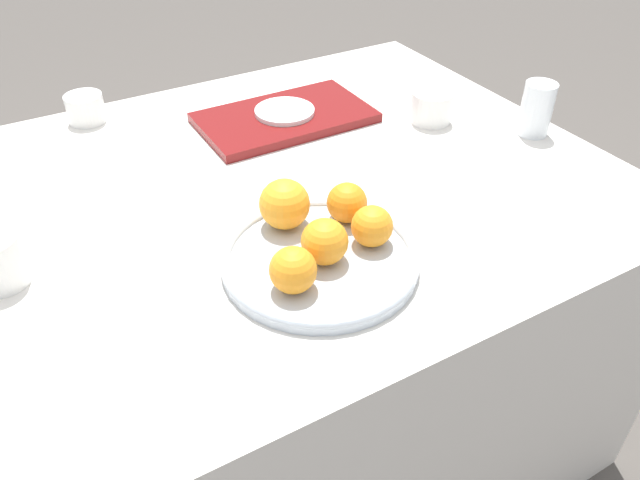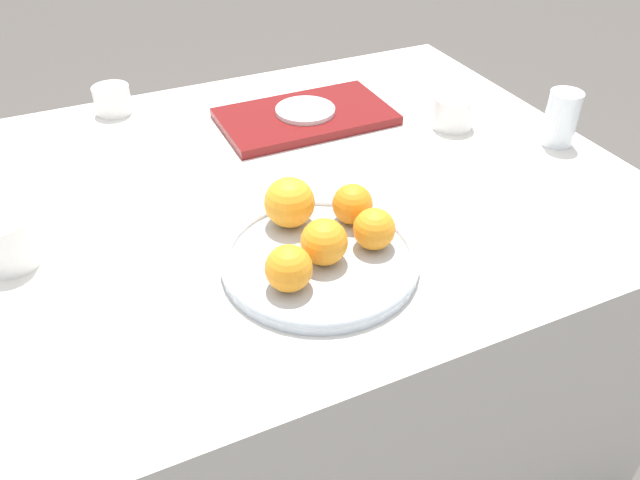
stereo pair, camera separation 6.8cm
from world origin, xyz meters
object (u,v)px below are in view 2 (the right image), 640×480
Objects in this scene: orange_1 at (352,204)px; water_glass at (561,118)px; side_plate at (305,110)px; cup_2 at (7,243)px; fruit_platter at (320,259)px; orange_0 at (374,229)px; serving_tray at (305,117)px; orange_4 at (289,202)px; orange_3 at (324,242)px; cup_1 at (453,112)px; orange_2 at (289,268)px; cup_0 at (112,100)px.

water_glass is (0.52, 0.09, 0.01)m from orange_1.
cup_2 reaches higher than side_plate.
fruit_platter is at bearing -143.78° from orange_1.
serving_tray is (0.09, 0.48, -0.04)m from orange_0.
cup_2 is at bearing -156.95° from side_plate.
orange_4 reaches higher than orange_0.
orange_4 is at bearing 94.87° from orange_3.
orange_3 is (-0.09, -0.00, 0.00)m from orange_0.
orange_1 is 0.11m from orange_3.
orange_4 is at bearing 94.31° from fruit_platter.
serving_tray is at bearing 68.94° from fruit_platter.
orange_3 is at bearing -110.43° from side_plate.
cup_1 is 1.09× the size of cup_2.
orange_0 is at bearing -162.20° from water_glass.
side_plate reaches higher than fruit_platter.
orange_1 is at bearing 36.22° from fruit_platter.
orange_1 is 0.52× the size of side_plate.
orange_2 is 0.86× the size of cup_0.
fruit_platter is at bearing -111.06° from side_plate.
orange_0 and orange_1 have the same top height.
cup_2 is at bearing 157.56° from orange_0.
orange_4 is 0.41m from serving_tray.
orange_3 is 0.65× the size of water_glass.
cup_2 is (-0.24, -0.48, 0.01)m from cup_0.
side_plate is at bearing -45.00° from serving_tray.
orange_4 is 0.44m from cup_2.
orange_3 is 0.63m from water_glass.
water_glass is at bearing 5.15° from orange_4.
serving_tray is (0.19, 0.36, -0.05)m from orange_4.
orange_2 is at bearing -163.48° from water_glass.
serving_tray is at bearing 62.82° from orange_4.
orange_3 is at bearing -26.38° from cup_2.
orange_0 is 0.82× the size of cup_2.
orange_3 is at bearing -85.13° from orange_4.
cup_0 is at bearing 107.70° from orange_4.
orange_2 is (-0.16, -0.11, 0.00)m from orange_1.
orange_0 is 0.55m from water_glass.
fruit_platter is 0.04m from orange_3.
serving_tray is at bearing -30.35° from cup_0.
serving_tray is 0.32m from cup_1.
cup_1 is at bearing 33.71° from orange_1.
orange_1 is at bearing -169.92° from water_glass.
fruit_platter is 0.50m from serving_tray.
cup_1 is at bearing -29.31° from side_plate.
side_plate is at bearing 23.05° from cup_2.
orange_1 is at bearing -102.78° from side_plate.
orange_4 is at bearing -117.18° from side_plate.
orange_3 is 0.56× the size of side_plate.
fruit_platter is 3.71× the size of orange_4.
cup_2 is (-0.43, 0.10, -0.02)m from orange_4.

